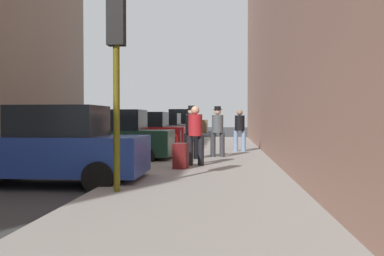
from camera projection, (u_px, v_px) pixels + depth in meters
name	position (u px, v px, depth m)	size (l,w,h in m)	color
sidewalk	(206.00, 175.00, 10.82)	(4.00, 40.00, 0.15)	gray
parked_blue_sedan	(53.00, 148.00, 9.58)	(4.20, 2.06, 1.79)	navy
parked_dark_green_sedan	(111.00, 138.00, 14.37)	(4.20, 2.06, 1.79)	#193828
parked_red_hatchback	(142.00, 132.00, 19.68)	(4.27, 2.19, 1.79)	#B2191E
parked_gray_coupe	(160.00, 129.00, 25.05)	(4.26, 2.17, 1.79)	slate
parked_silver_sedan	(171.00, 128.00, 29.89)	(4.25, 2.15, 1.79)	#B7BABF
parked_bronze_suv	(180.00, 124.00, 35.72)	(4.62, 2.11, 2.25)	brown
fire_hydrant	(175.00, 143.00, 17.28)	(0.42, 0.22, 0.70)	red
traffic_light	(116.00, 51.00, 7.89)	(0.32, 0.32, 3.60)	#514C0F
pedestrian_in_red_jacket	(195.00, 132.00, 12.27)	(0.51, 0.41, 1.71)	black
pedestrian_in_jeans	(240.00, 128.00, 17.48)	(0.51, 0.41, 1.71)	#728CB2
pedestrian_with_beanie	(218.00, 129.00, 14.98)	(0.51, 0.43, 1.78)	#333338
pedestrian_with_fedora	(192.00, 129.00, 14.28)	(0.50, 0.41, 1.78)	black
rolling_suitcase	(181.00, 156.00, 11.59)	(0.40, 0.59, 1.04)	#591414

